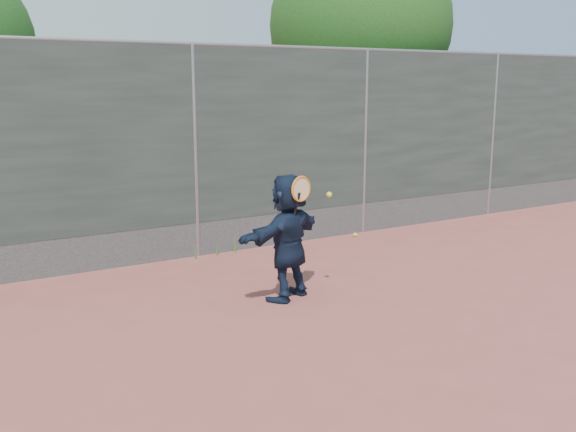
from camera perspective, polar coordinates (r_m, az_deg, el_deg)
ground at (r=6.54m, az=4.20°, el=-10.51°), size 80.00×80.00×0.00m
player at (r=7.39m, az=-0.00°, el=-1.86°), size 1.43×0.94×1.47m
ball_ground at (r=10.57m, az=5.99°, el=-1.67°), size 0.07×0.07×0.07m
fence at (r=9.19m, az=-8.27°, el=6.05°), size 20.00×0.06×3.03m
swing_action at (r=7.16m, az=1.40°, el=2.23°), size 0.59×0.13×0.51m
tree_right at (r=13.50m, az=6.94°, el=15.98°), size 3.78×3.60×5.39m
weed_clump at (r=9.45m, az=-6.09°, el=-2.67°), size 0.68×0.07×0.30m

